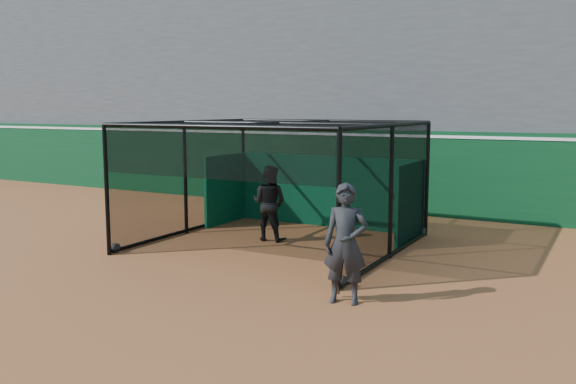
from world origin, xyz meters
The scene contains 6 objects.
ground centered at (0.00, 0.00, 0.00)m, with size 120.00×120.00×0.00m, color brown.
outfield_wall centered at (0.00, 8.50, 1.29)m, with size 50.00×0.50×2.50m.
grandstand centered at (0.00, 12.27, 4.48)m, with size 50.00×7.85×8.95m.
batting_cage centered at (-0.26, 2.94, 1.41)m, with size 5.52×5.46×2.82m.
batter centered at (-0.69, 3.22, 0.91)m, with size 0.88×0.69×1.81m, color black.
on_deck_player centered at (2.83, -0.30, 0.99)m, with size 0.81×0.62×1.97m.
Camera 1 is at (6.66, -9.21, 3.17)m, focal length 38.00 mm.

